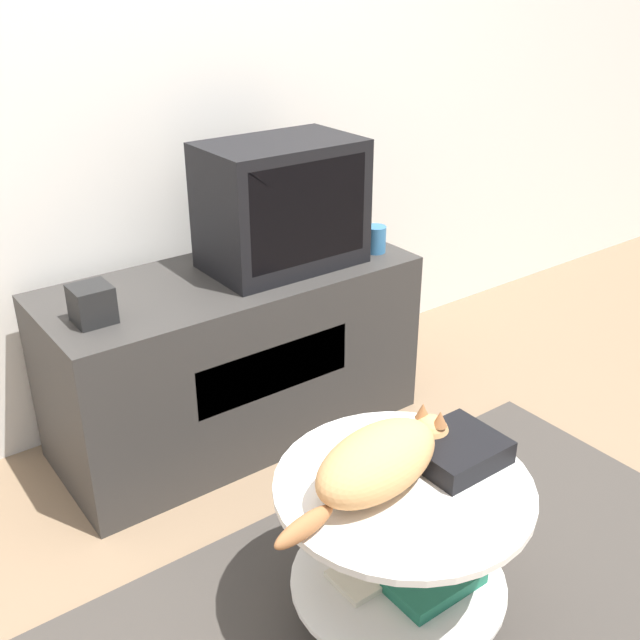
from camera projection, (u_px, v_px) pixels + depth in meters
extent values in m
plane|color=#7F664C|center=(409.00, 613.00, 1.93)|extent=(12.00, 12.00, 0.00)
cube|color=silver|center=(138.00, 39.00, 2.34)|extent=(8.00, 0.05, 2.60)
cube|color=#3D3833|center=(409.00, 611.00, 1.93)|extent=(1.97, 1.02, 0.02)
cube|color=#33302D|center=(234.00, 355.00, 2.57)|extent=(1.24, 0.52, 0.60)
cube|color=black|center=(275.00, 370.00, 2.36)|extent=(0.56, 0.01, 0.17)
cube|color=black|center=(281.00, 205.00, 2.44)|extent=(0.51, 0.32, 0.41)
cube|color=black|center=(309.00, 213.00, 2.32)|extent=(0.44, 0.01, 0.32)
cube|color=black|center=(92.00, 304.00, 2.10)|extent=(0.11, 0.11, 0.11)
cylinder|color=teal|center=(376.00, 239.00, 2.61)|extent=(0.07, 0.07, 0.09)
cylinder|color=#B2B2B7|center=(395.00, 618.00, 1.89)|extent=(0.25, 0.25, 0.01)
cylinder|color=#B7B7BC|center=(399.00, 558.00, 1.80)|extent=(0.04, 0.04, 0.41)
cylinder|color=silver|center=(398.00, 580.00, 1.83)|extent=(0.53, 0.53, 0.01)
cylinder|color=silver|center=(403.00, 486.00, 1.70)|extent=(0.60, 0.60, 0.02)
cube|color=#1E664C|center=(434.00, 581.00, 1.79)|extent=(0.23, 0.14, 0.03)
cube|color=beige|center=(367.00, 574.00, 1.83)|extent=(0.17, 0.13, 0.02)
cube|color=black|center=(456.00, 450.00, 1.77)|extent=(0.21, 0.19, 0.06)
ellipsoid|color=tan|center=(377.00, 461.00, 1.66)|extent=(0.38, 0.24, 0.14)
sphere|color=tan|center=(430.00, 433.00, 1.80)|extent=(0.09, 0.09, 0.09)
cone|color=#996038|center=(423.00, 411.00, 1.79)|extent=(0.04, 0.04, 0.04)
cone|color=#996038|center=(440.00, 419.00, 1.76)|extent=(0.04, 0.04, 0.04)
ellipsoid|color=#996038|center=(304.00, 527.00, 1.52)|extent=(0.17, 0.07, 0.05)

